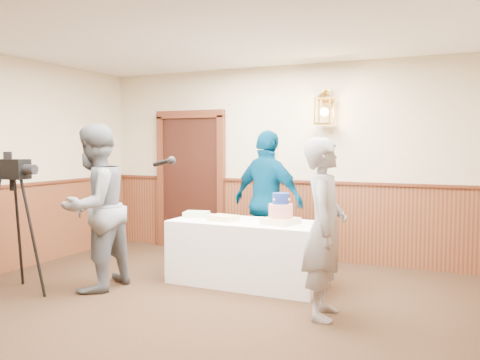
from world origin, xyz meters
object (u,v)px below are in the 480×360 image
object	(u,v)px
interviewer	(94,207)
tv_camera_rig	(14,234)
tiered_cake	(281,212)
display_table	(247,252)
baker	(325,228)
sheet_cake_green	(196,214)
sheet_cake_yellow	(223,218)
assistant_p	(268,201)

from	to	relation	value
interviewer	tv_camera_rig	size ratio (longest dim) A/B	1.26
tiered_cake	tv_camera_rig	distance (m)	2.98
display_table	baker	bearing A→B (deg)	-33.41
display_table	tiered_cake	xyz separation A→B (m)	(0.43, -0.03, 0.51)
tiered_cake	tv_camera_rig	bearing A→B (deg)	-151.15
tiered_cake	sheet_cake_green	size ratio (longest dim) A/B	1.42
sheet_cake_yellow	interviewer	distance (m)	1.49
sheet_cake_yellow	tv_camera_rig	xyz separation A→B (m)	(-1.89, -1.37, -0.11)
interviewer	tv_camera_rig	xyz separation A→B (m)	(-0.70, -0.51, -0.27)
interviewer	tiered_cake	bearing A→B (deg)	115.43
tiered_cake	sheet_cake_yellow	distance (m)	0.72
tiered_cake	baker	world-z (taller)	baker
sheet_cake_yellow	baker	size ratio (longest dim) A/B	0.18
assistant_p	display_table	bearing A→B (deg)	106.79
sheet_cake_green	interviewer	distance (m)	1.27
baker	assistant_p	distance (m)	1.82
display_table	assistant_p	size ratio (longest dim) A/B	0.98
tiered_cake	sheet_cake_green	world-z (taller)	tiered_cake
tiered_cake	assistant_p	world-z (taller)	assistant_p
assistant_p	tv_camera_rig	world-z (taller)	assistant_p
sheet_cake_green	assistant_p	bearing A→B (deg)	39.56
baker	sheet_cake_yellow	bearing A→B (deg)	55.60
sheet_cake_green	interviewer	xyz separation A→B (m)	(-0.75, -1.01, 0.16)
tiered_cake	sheet_cake_yellow	xyz separation A→B (m)	(-0.71, -0.06, -0.11)
sheet_cake_yellow	display_table	bearing A→B (deg)	17.91
display_table	tv_camera_rig	xyz separation A→B (m)	(-2.17, -1.46, 0.30)
display_table	baker	world-z (taller)	baker
display_table	sheet_cake_yellow	bearing A→B (deg)	-162.09
display_table	tiered_cake	distance (m)	0.67
assistant_p	tiered_cake	bearing A→B (deg)	139.24
baker	assistant_p	world-z (taller)	assistant_p
sheet_cake_green	tv_camera_rig	distance (m)	2.10
baker	tiered_cake	bearing A→B (deg)	35.28
baker	assistant_p	xyz separation A→B (m)	(-1.14, 1.41, 0.06)
sheet_cake_yellow	tv_camera_rig	distance (m)	2.34
tiered_cake	interviewer	world-z (taller)	interviewer
baker	tv_camera_rig	size ratio (longest dim) A/B	1.15
tiered_cake	tv_camera_rig	size ratio (longest dim) A/B	0.28
tiered_cake	interviewer	size ratio (longest dim) A/B	0.22
display_table	baker	distance (m)	1.46
tiered_cake	baker	bearing A→B (deg)	-45.53
tiered_cake	sheet_cake_yellow	size ratio (longest dim) A/B	1.32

